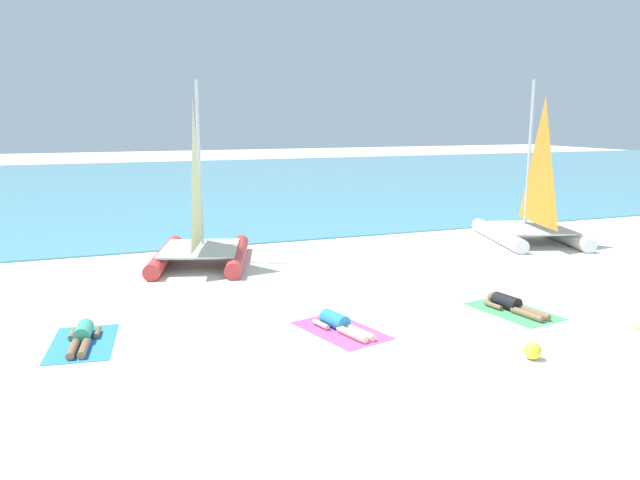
# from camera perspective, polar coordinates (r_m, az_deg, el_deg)

# --- Properties ---
(ground_plane) EXTENTS (120.00, 120.00, 0.00)m
(ground_plane) POSITION_cam_1_polar(r_m,az_deg,el_deg) (19.54, -5.62, -0.60)
(ground_plane) COLOR white
(ocean_water) EXTENTS (120.00, 40.00, 0.05)m
(ocean_water) POSITION_cam_1_polar(r_m,az_deg,el_deg) (39.32, -13.57, 5.14)
(ocean_water) COLOR #4C9EB7
(ocean_water) RESTS_ON ground
(sailboat_white) EXTENTS (3.57, 4.55, 5.20)m
(sailboat_white) POSITION_cam_1_polar(r_m,az_deg,el_deg) (21.16, 19.03, 1.88)
(sailboat_white) COLOR white
(sailboat_white) RESTS_ON ground
(sailboat_red) EXTENTS (3.47, 4.39, 5.01)m
(sailboat_red) POSITION_cam_1_polar(r_m,az_deg,el_deg) (17.23, -11.07, 0.18)
(sailboat_red) COLOR #CC3838
(sailboat_red) RESTS_ON ground
(towel_leftmost) EXTENTS (1.34, 2.03, 0.01)m
(towel_leftmost) POSITION_cam_1_polar(r_m,az_deg,el_deg) (12.01, -21.16, -8.92)
(towel_leftmost) COLOR #338CD8
(towel_leftmost) RESTS_ON ground
(sunbather_leftmost) EXTENTS (0.62, 1.57, 0.30)m
(sunbather_leftmost) POSITION_cam_1_polar(r_m,az_deg,el_deg) (12.03, -21.16, -8.25)
(sunbather_leftmost) COLOR #3FB28C
(sunbather_leftmost) RESTS_ON towel_leftmost
(towel_center_left) EXTENTS (1.54, 2.12, 0.01)m
(towel_center_left) POSITION_cam_1_polar(r_m,az_deg,el_deg) (11.87, 1.97, -8.38)
(towel_center_left) COLOR #D84C99
(towel_center_left) RESTS_ON ground
(sunbather_center_left) EXTENTS (0.77, 1.55, 0.30)m
(sunbather_center_left) POSITION_cam_1_polar(r_m,az_deg,el_deg) (11.87, 1.78, -7.72)
(sunbather_center_left) COLOR #268CCC
(sunbather_center_left) RESTS_ON towel_center_left
(towel_center_right) EXTENTS (1.38, 2.05, 0.01)m
(towel_center_right) POSITION_cam_1_polar(r_m,az_deg,el_deg) (13.60, 17.49, -6.32)
(towel_center_right) COLOR #4CB266
(towel_center_right) RESTS_ON ground
(sunbather_center_right) EXTENTS (0.64, 1.57, 0.30)m
(sunbather_center_right) POSITION_cam_1_polar(r_m,az_deg,el_deg) (13.61, 17.31, -5.75)
(sunbather_center_right) COLOR black
(sunbather_center_right) RESTS_ON towel_center_right
(beach_ball) EXTENTS (0.29, 0.29, 0.29)m
(beach_ball) POSITION_cam_1_polar(r_m,az_deg,el_deg) (11.08, 19.13, -9.70)
(beach_ball) COLOR yellow
(beach_ball) RESTS_ON ground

